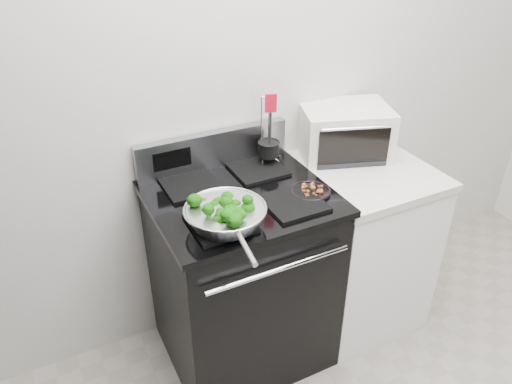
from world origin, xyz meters
TOP-DOWN VIEW (x-y plane):
  - back_wall at (0.00, 1.75)m, footprint 4.00×0.02m
  - gas_range at (-0.30, 1.41)m, footprint 0.79×0.69m
  - counter at (0.39, 1.41)m, footprint 0.62×0.68m
  - skillet at (-0.45, 1.23)m, footprint 0.33×0.53m
  - broccoli_pile at (-0.45, 1.23)m, footprint 0.26×0.26m
  - bacon_plate at (-0.01, 1.29)m, footprint 0.18×0.18m
  - utensil_holder at (-0.05, 1.61)m, footprint 0.12×0.12m
  - toaster_oven at (0.38, 1.60)m, footprint 0.52×0.46m

SIDE VIEW (x-z plane):
  - counter at x=0.39m, z-range 0.00..0.92m
  - gas_range at x=-0.30m, z-range -0.08..1.05m
  - bacon_plate at x=-0.01m, z-range 0.95..0.99m
  - skillet at x=-0.45m, z-range 0.97..1.04m
  - utensil_holder at x=-0.05m, z-range 0.83..1.20m
  - broccoli_pile at x=-0.45m, z-range 0.98..1.07m
  - toaster_oven at x=0.38m, z-range 0.92..1.17m
  - back_wall at x=0.00m, z-range 0.00..2.70m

